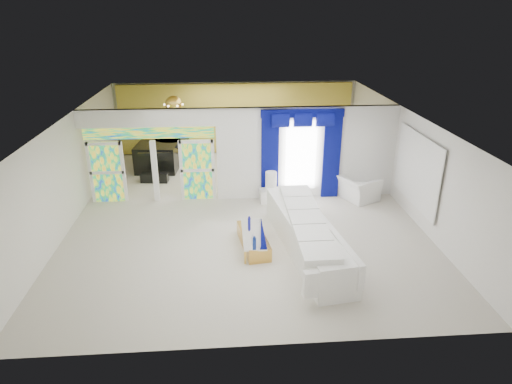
{
  "coord_description": "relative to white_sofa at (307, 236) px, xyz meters",
  "views": [
    {
      "loc": [
        -0.55,
        -12.48,
        5.85
      ],
      "look_at": [
        0.3,
        -1.2,
        1.1
      ],
      "focal_mm": 31.03,
      "sensor_mm": 36.0,
      "label": 1
    }
  ],
  "objects": [
    {
      "name": "wall_mirror",
      "position": [
        3.45,
        1.61,
        1.11
      ],
      "size": [
        0.04,
        2.7,
        1.9
      ],
      "primitive_type": "cube",
      "color": "white",
      "rests_on": "ground"
    },
    {
      "name": "floor",
      "position": [
        -1.49,
        2.61,
        -0.44
      ],
      "size": [
        12.0,
        12.0,
        0.0
      ],
      "primitive_type": "plane",
      "color": "#B7AF9E",
      "rests_on": "ground"
    },
    {
      "name": "coffee_table",
      "position": [
        -1.35,
        0.3,
        -0.25
      ],
      "size": [
        0.81,
        1.78,
        0.38
      ],
      "primitive_type": "cube",
      "rotation": [
        0.0,
        0.0,
        0.14
      ],
      "color": "gold",
      "rests_on": "ground"
    },
    {
      "name": "grand_piano",
      "position": [
        -4.58,
        6.87,
        0.07
      ],
      "size": [
        1.72,
        2.15,
        1.02
      ],
      "primitive_type": "cube",
      "rotation": [
        0.0,
        0.0,
        -0.1
      ],
      "color": "black",
      "rests_on": "ground"
    },
    {
      "name": "window_pane",
      "position": [
        0.41,
        3.51,
        1.01
      ],
      "size": [
        1.0,
        0.02,
        2.3
      ],
      "primitive_type": "cube",
      "color": "white",
      "rests_on": "dividing_wall"
    },
    {
      "name": "white_sofa",
      "position": [
        0.0,
        0.0,
        0.0
      ],
      "size": [
        1.63,
        4.67,
        0.87
      ],
      "primitive_type": "cube",
      "rotation": [
        0.0,
        0.0,
        0.14
      ],
      "color": "white",
      "rests_on": "ground"
    },
    {
      "name": "table_lamp",
      "position": [
        -0.58,
        3.21,
        0.29
      ],
      "size": [
        0.36,
        0.36,
        0.58
      ],
      "primitive_type": "cylinder",
      "color": "silver",
      "rests_on": "console_table"
    },
    {
      "name": "stained_transom",
      "position": [
        -4.34,
        3.61,
        1.81
      ],
      "size": [
        4.0,
        0.05,
        0.35
      ],
      "primitive_type": "cube",
      "color": "#994C3F",
      "rests_on": "dividing_header"
    },
    {
      "name": "blue_drape_left",
      "position": [
        -0.59,
        3.48,
        0.96
      ],
      "size": [
        0.55,
        0.1,
        2.8
      ],
      "primitive_type": "cube",
      "color": "#04074E",
      "rests_on": "ground"
    },
    {
      "name": "dividing_wall",
      "position": [
        0.66,
        3.61,
        1.06
      ],
      "size": [
        5.7,
        0.18,
        3.0
      ],
      "primitive_type": "cube",
      "color": "white",
      "rests_on": "ground"
    },
    {
      "name": "decanters",
      "position": [
        -1.38,
        0.12,
        0.03
      ],
      "size": [
        0.14,
        1.24,
        0.2
      ],
      "color": "silver",
      "rests_on": "coffee_table"
    },
    {
      "name": "stained_panel_right",
      "position": [
        -2.92,
        3.61,
        0.56
      ],
      "size": [
        0.95,
        0.04,
        2.0
      ],
      "primitive_type": "cube",
      "color": "#994C3F",
      "rests_on": "ground"
    },
    {
      "name": "blue_pelmet",
      "position": [
        0.41,
        3.48,
        2.38
      ],
      "size": [
        2.6,
        0.12,
        0.25
      ],
      "primitive_type": "cube",
      "color": "#04074E",
      "rests_on": "dividing_wall"
    },
    {
      "name": "dividing_header",
      "position": [
        -4.34,
        3.61,
        2.29
      ],
      "size": [
        4.3,
        0.18,
        0.55
      ],
      "primitive_type": "cube",
      "color": "white",
      "rests_on": "dividing_wall"
    },
    {
      "name": "stained_panel_left",
      "position": [
        -5.77,
        3.61,
        0.56
      ],
      "size": [
        0.95,
        0.04,
        2.0
      ],
      "primitive_type": "cube",
      "color": "#994C3F",
      "rests_on": "ground"
    },
    {
      "name": "tv_console",
      "position": [
        -5.93,
        5.41,
        -0.06
      ],
      "size": [
        0.55,
        0.51,
        0.75
      ],
      "primitive_type": "cube",
      "rotation": [
        0.0,
        0.0,
        -0.08
      ],
      "color": "tan",
      "rests_on": "ground"
    },
    {
      "name": "console_table",
      "position": [
        -0.28,
        3.21,
        -0.22
      ],
      "size": [
        1.33,
        0.51,
        0.43
      ],
      "primitive_type": "cube",
      "rotation": [
        0.0,
        0.0,
        0.08
      ],
      "color": "white",
      "rests_on": "ground"
    },
    {
      "name": "blue_drape_right",
      "position": [
        1.41,
        3.48,
        0.96
      ],
      "size": [
        0.55,
        0.1,
        2.8
      ],
      "primitive_type": "cube",
      "color": "#04074E",
      "rests_on": "ground"
    },
    {
      "name": "chandelier",
      "position": [
        -3.79,
        6.01,
        2.21
      ],
      "size": [
        0.6,
        0.6,
        0.6
      ],
      "primitive_type": "sphere",
      "color": "gold",
      "rests_on": "ceiling"
    },
    {
      "name": "gold_curtains",
      "position": [
        -1.49,
        8.51,
        1.06
      ],
      "size": [
        9.7,
        0.12,
        2.9
      ],
      "primitive_type": "cube",
      "color": "#B28A2A",
      "rests_on": "ground"
    },
    {
      "name": "armchair",
      "position": [
        2.28,
        3.2,
        -0.05
      ],
      "size": [
        1.44,
        1.51,
        0.77
      ],
      "primitive_type": "imported",
      "rotation": [
        0.0,
        0.0,
        2.01
      ],
      "color": "white",
      "rests_on": "ground"
    },
    {
      "name": "piano_bench",
      "position": [
        -4.58,
        5.27,
        -0.27
      ],
      "size": [
        1.0,
        0.47,
        0.32
      ],
      "primitive_type": "cube",
      "rotation": [
        0.0,
        0.0,
        -0.1
      ],
      "color": "black",
      "rests_on": "ground"
    }
  ]
}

